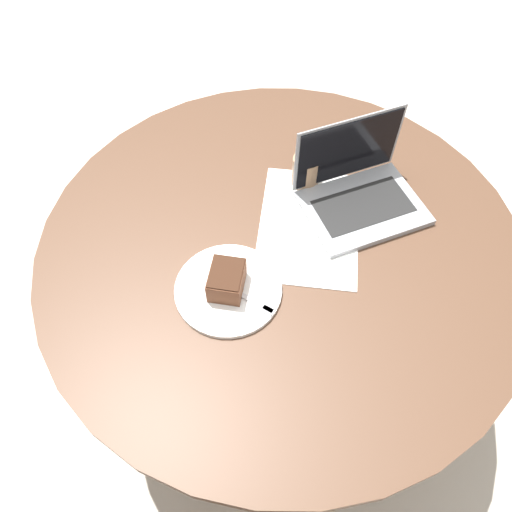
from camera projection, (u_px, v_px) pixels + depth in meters
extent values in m
plane|color=#B7AD9E|center=(273.00, 357.00, 1.92)|extent=(12.00, 12.00, 0.00)
cylinder|color=#4C3323|center=(274.00, 356.00, 1.91)|extent=(0.51, 0.51, 0.02)
cylinder|color=#4C3323|center=(277.00, 311.00, 1.61)|extent=(0.10, 0.10, 0.70)
cylinder|color=#4C3323|center=(282.00, 245.00, 1.31)|extent=(1.27, 1.27, 0.03)
cube|color=white|center=(309.00, 225.00, 1.33)|extent=(0.39, 0.27, 0.00)
cylinder|color=white|center=(228.00, 289.00, 1.21)|extent=(0.26, 0.26, 0.01)
cube|color=brown|center=(227.00, 280.00, 1.18)|extent=(0.10, 0.08, 0.06)
cube|color=#351E13|center=(226.00, 273.00, 1.15)|extent=(0.10, 0.08, 0.00)
cube|color=silver|center=(242.00, 295.00, 1.19)|extent=(0.08, 0.16, 0.00)
cube|color=silver|center=(268.00, 310.00, 1.17)|extent=(0.04, 0.04, 0.00)
cylinder|color=#997556|center=(306.00, 171.00, 1.38)|extent=(0.08, 0.08, 0.09)
cube|color=gray|center=(363.00, 208.00, 1.35)|extent=(0.35, 0.38, 0.02)
cube|color=black|center=(363.00, 206.00, 1.34)|extent=(0.24, 0.29, 0.00)
cube|color=gray|center=(348.00, 149.00, 1.32)|extent=(0.15, 0.28, 0.20)
cube|color=black|center=(349.00, 150.00, 1.32)|extent=(0.14, 0.26, 0.19)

